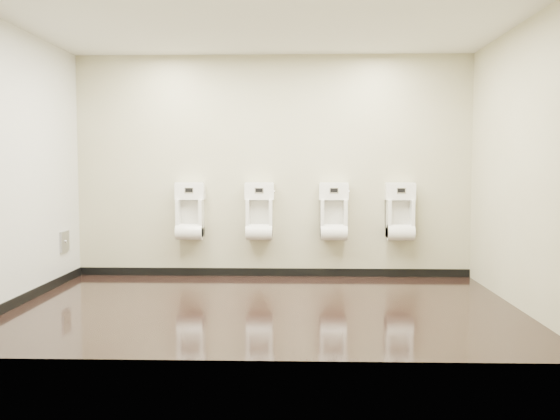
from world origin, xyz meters
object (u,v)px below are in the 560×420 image
(urinal_1, at_px, (259,216))
(urinal_2, at_px, (334,216))
(urinal_0, at_px, (190,216))
(urinal_3, at_px, (400,216))
(access_panel, at_px, (65,242))

(urinal_1, height_order, urinal_2, same)
(urinal_0, bearing_deg, urinal_3, 0.00)
(access_panel, xyz_separation_m, urinal_2, (3.25, 0.43, 0.28))
(access_panel, xyz_separation_m, urinal_1, (2.32, 0.43, 0.28))
(urinal_2, bearing_deg, urinal_1, 180.00)
(access_panel, bearing_deg, urinal_2, 7.45)
(urinal_3, bearing_deg, urinal_2, 180.00)
(urinal_0, relative_size, urinal_2, 1.00)
(urinal_1, xyz_separation_m, urinal_3, (1.76, 0.00, 0.00))
(access_panel, xyz_separation_m, urinal_0, (1.44, 0.43, 0.28))
(urinal_1, bearing_deg, access_panel, -169.62)
(urinal_0, height_order, urinal_3, same)
(urinal_0, xyz_separation_m, urinal_2, (1.81, 0.00, 0.00))
(access_panel, xyz_separation_m, urinal_3, (4.08, 0.43, 0.28))
(urinal_0, bearing_deg, urinal_2, 0.00)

